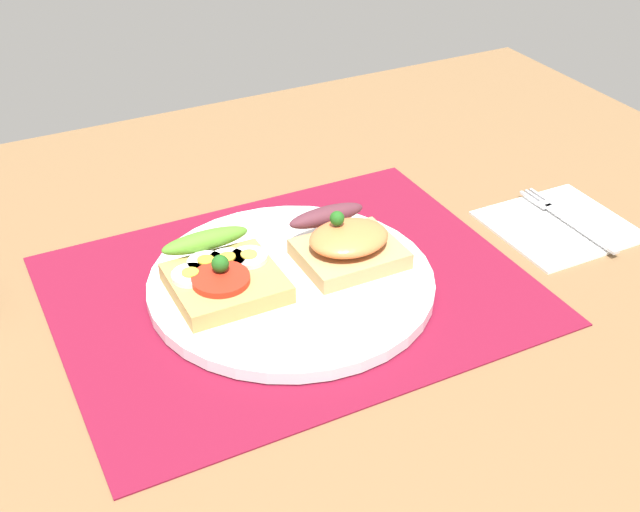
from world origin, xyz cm
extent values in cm
cube|color=brown|center=(0.00, 0.00, -1.60)|extent=(120.00, 90.00, 3.20)
cube|color=maroon|center=(0.00, 0.00, 0.15)|extent=(43.04, 33.76, 0.30)
cylinder|color=white|center=(0.00, 0.00, 0.90)|extent=(26.72, 26.72, 1.20)
cube|color=#AE8A4B|center=(-6.14, 0.77, 2.35)|extent=(9.68, 9.15, 1.70)
cylinder|color=red|center=(-6.86, -0.26, 3.49)|extent=(5.23, 5.23, 0.60)
ellipsoid|color=#4F8C27|center=(-6.14, 5.75, 4.09)|extent=(8.52, 2.20, 1.80)
sphere|color=#1E5919|center=(-6.55, 0.77, 4.59)|extent=(1.60, 1.60, 1.60)
cylinder|color=white|center=(-9.04, 1.84, 3.44)|extent=(3.40, 3.40, 0.50)
cylinder|color=yellow|center=(-9.04, 1.84, 3.77)|extent=(1.53, 1.53, 0.16)
cylinder|color=white|center=(-7.11, 3.13, 3.44)|extent=(3.40, 3.40, 0.50)
cylinder|color=yellow|center=(-7.11, 3.13, 3.77)|extent=(1.53, 1.53, 0.16)
cylinder|color=white|center=(-5.17, 2.69, 3.44)|extent=(3.40, 3.40, 0.50)
cylinder|color=yellow|center=(-5.17, 2.69, 3.77)|extent=(1.53, 1.53, 0.16)
cylinder|color=white|center=(-3.24, 2.18, 3.44)|extent=(3.40, 3.40, 0.50)
cylinder|color=yellow|center=(-3.24, 2.18, 3.77)|extent=(1.53, 1.53, 0.16)
cube|color=tan|center=(6.14, 0.47, 2.30)|extent=(9.47, 7.83, 1.60)
ellipsoid|color=orange|center=(6.05, 0.30, 4.15)|extent=(7.76, 6.26, 2.09)
ellipsoid|color=#532730|center=(6.14, 4.79, 4.00)|extent=(8.05, 2.20, 1.80)
sphere|color=#1E5919|center=(5.34, 1.07, 5.89)|extent=(1.40, 1.40, 1.40)
cube|color=white|center=(30.08, -2.38, 0.30)|extent=(13.77, 12.96, 0.60)
cube|color=#B7B7BC|center=(31.00, -4.49, 0.76)|extent=(0.80, 10.55, 0.32)
cube|color=#B7B7BC|center=(31.00, 0.98, 0.76)|extent=(1.50, 1.20, 0.32)
cube|color=#B7B7BC|center=(30.35, 2.98, 0.76)|extent=(0.32, 2.80, 0.32)
cube|color=#B7B7BC|center=(31.00, 2.98, 0.76)|extent=(0.32, 2.80, 0.32)
cube|color=#B7B7BC|center=(31.65, 2.98, 0.76)|extent=(0.32, 2.80, 0.32)
camera|label=1|loc=(-26.08, -57.28, 45.50)|focal=46.35mm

